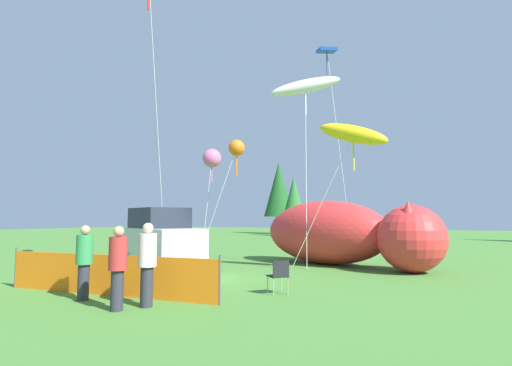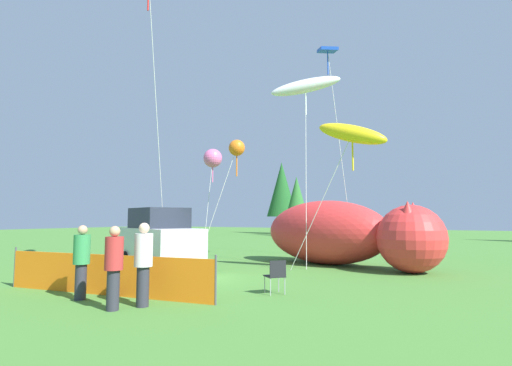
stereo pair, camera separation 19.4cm
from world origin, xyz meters
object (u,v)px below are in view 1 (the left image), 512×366
Objects in this scene: kite_yellow_hero at (353,134)px; kite_white_ghost at (305,87)px; spectator_in_black_shirt at (147,261)px; kite_pink_octopus at (212,158)px; folding_chair at (279,274)px; kite_orange_flower at (236,148)px; inflatable_cat at (341,235)px; spectator_in_white_shirt at (84,259)px; spectator_in_grey_shirt at (118,264)px; parked_car at (160,240)px; kite_blue_box at (327,55)px.

kite_white_ghost is at bearing 137.39° from kite_yellow_hero.
spectator_in_black_shirt is 12.92m from kite_pink_octopus.
kite_orange_flower is at bearing -9.78° from folding_chair.
inflatable_cat reaches higher than spectator_in_white_shirt.
spectator_in_grey_shirt is at bearing -111.17° from kite_yellow_hero.
spectator_in_black_shirt is 1.04× the size of spectator_in_grey_shirt.
spectator_in_grey_shirt is 9.08m from kite_yellow_hero.
folding_chair is 0.11× the size of inflatable_cat.
folding_chair is 6.22m from kite_yellow_hero.
spectator_in_grey_shirt is 1.60m from spectator_in_white_shirt.
kite_pink_octopus is 1.03× the size of kite_orange_flower.
parked_car is 12.57m from kite_blue_box.
folding_chair is 4.75m from spectator_in_white_shirt.
folding_chair is 3.96m from spectator_in_grey_shirt.
kite_white_ghost is at bearing 72.71° from parked_car.
inflatable_cat is at bearing -63.80° from kite_blue_box.
spectator_in_grey_shirt is at bearing -91.16° from kite_blue_box.
spectator_in_grey_shirt is 16.02m from kite_blue_box.
kite_orange_flower is (-4.55, -0.83, 3.85)m from inflatable_cat.
inflatable_cat is 0.75× the size of kite_blue_box.
kite_pink_octopus is at bearing 169.63° from kite_white_ghost.
parked_car is 5.01× the size of folding_chair.
kite_pink_octopus is (-4.10, 10.91, 4.15)m from spectator_in_white_shirt.
kite_orange_flower is (-5.75, 1.51, 0.22)m from kite_yellow_hero.
parked_car is 7.20m from inflatable_cat.
spectator_in_grey_shirt is 0.31× the size of kite_pink_octopus.
kite_white_ghost is 3.77m from kite_blue_box.
spectator_in_black_shirt is at bearing 63.44° from spectator_in_grey_shirt.
kite_orange_flower is at bearing -36.43° from kite_pink_octopus.
kite_pink_octopus is at bearing -172.31° from inflatable_cat.
folding_chair is at bearing -78.88° from kite_blue_box.
kite_pink_octopus is 8.04m from kite_blue_box.
kite_yellow_hero is at bearing -14.76° from kite_orange_flower.
folding_chair is at bearing -100.06° from kite_yellow_hero.
spectator_in_black_shirt is at bearing -70.36° from kite_orange_flower.
spectator_in_grey_shirt is 13.28m from kite_pink_octopus.
spectator_in_black_shirt reaches higher than folding_chair.
kite_white_ghost reaches higher than kite_yellow_hero.
spectator_in_white_shirt is at bearing -98.16° from kite_blue_box.
kite_orange_flower is at bearing -128.21° from kite_blue_box.
folding_chair is at bearing 37.71° from spectator_in_white_shirt.
kite_blue_box reaches higher than spectator_in_black_shirt.
kite_yellow_hero reaches higher than inflatable_cat.
spectator_in_black_shirt is (-1.48, -9.44, -0.23)m from inflatable_cat.
inflatable_cat is 1.45× the size of kite_yellow_hero.
kite_blue_box is (5.92, 1.76, 5.16)m from kite_pink_octopus.
parked_car is 0.40× the size of kite_blue_box.
kite_blue_box is (-2.70, 5.39, 5.41)m from kite_yellow_hero.
kite_white_ghost is at bearing -33.78° from folding_chair.
parked_car is 0.78× the size of kite_yellow_hero.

